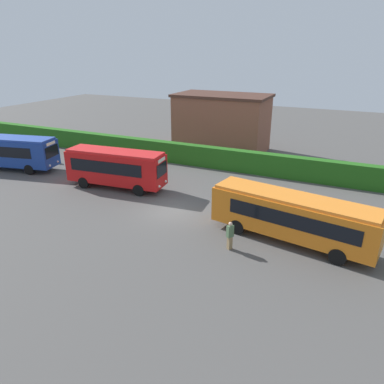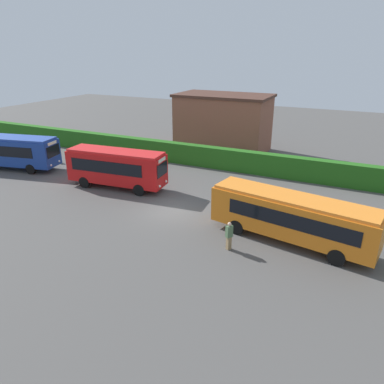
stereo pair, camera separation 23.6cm
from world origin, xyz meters
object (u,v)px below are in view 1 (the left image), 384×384
object	(u,v)px
bus_blue	(7,151)
bus_red	(116,167)
bus_orange	(292,215)
person_left	(49,153)
person_center	(230,235)

from	to	relation	value
bus_blue	bus_red	world-z (taller)	bus_red
bus_orange	person_left	size ratio (longest dim) A/B	6.28
bus_red	person_center	bearing A→B (deg)	-30.11
bus_blue	person_center	world-z (taller)	bus_blue
bus_red	person_left	bearing A→B (deg)	157.53
bus_orange	person_center	bearing A→B (deg)	49.53
bus_blue	bus_red	size ratio (longest dim) A/B	1.18
bus_blue	person_left	xyz separation A→B (m)	(1.78, 3.70, -1.00)
person_left	person_center	world-z (taller)	person_center
person_center	bus_orange	bearing A→B (deg)	-108.31
bus_orange	person_left	distance (m)	27.69
bus_blue	person_left	bearing A→B (deg)	52.08
bus_orange	bus_red	bearing A→B (deg)	-1.68
bus_blue	bus_orange	xyz separation A→B (m)	(28.66, -2.90, -0.12)
bus_red	person_left	size ratio (longest dim) A/B	5.30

